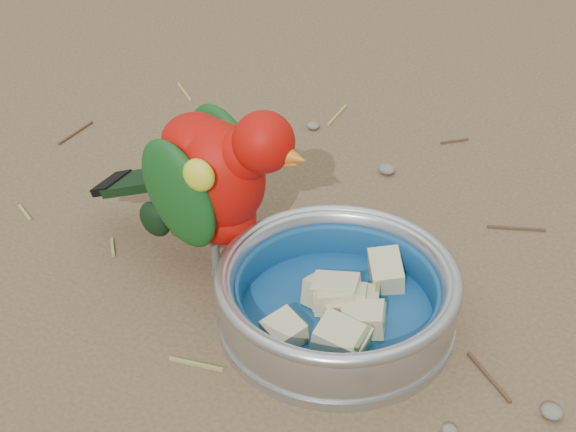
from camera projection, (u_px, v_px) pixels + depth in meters
The scene contains 6 objects.
ground at pixel (286, 291), 0.86m from camera, with size 60.00×60.00×0.00m, color brown.
food_bowl at pixel (336, 317), 0.82m from camera, with size 0.22×0.22×0.02m, color #B2B2BA.
bowl_wall at pixel (337, 293), 0.80m from camera, with size 0.22×0.22×0.04m, color #B2B2BA, non-canonical shape.
fruit_wedges at pixel (337, 299), 0.81m from camera, with size 0.13×0.13×0.03m, color #CABB8B, non-canonical shape.
lory_parrot at pixel (216, 189), 0.85m from camera, with size 0.11×0.22×0.18m, color #B80B05, non-canonical shape.
ground_debris at pixel (299, 272), 0.88m from camera, with size 0.90×0.80×0.01m, color #978F4B, non-canonical shape.
Camera 1 is at (0.41, -0.52, 0.56)m, focal length 55.00 mm.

